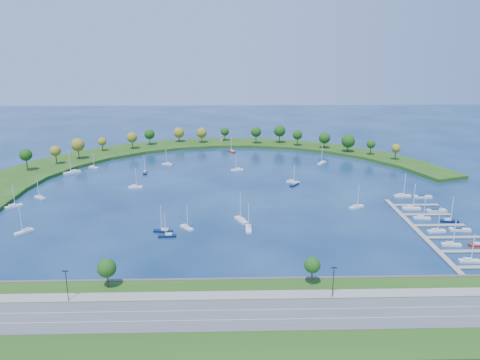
{
  "coord_description": "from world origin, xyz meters",
  "views": [
    {
      "loc": [
        -1.73,
        -242.8,
        76.85
      ],
      "look_at": [
        5.0,
        5.0,
        4.0
      ],
      "focal_mm": 35.4,
      "sensor_mm": 36.0,
      "label": 1
    }
  ],
  "objects_px": {
    "moored_boat_14": "(163,230)",
    "moored_boat_15": "(145,172)",
    "moored_boat_18": "(237,169)",
    "docked_boat_9": "(436,210)",
    "moored_boat_0": "(356,206)",
    "moored_boat_8": "(293,181)",
    "docked_boat_7": "(449,220)",
    "docked_boat_6": "(422,217)",
    "moored_boat_5": "(93,167)",
    "moored_boat_6": "(135,186)",
    "moored_boat_7": "(40,197)",
    "moored_boat_12": "(294,184)",
    "moored_boat_2": "(14,206)",
    "docked_boat_0": "(469,260)",
    "moored_boat_3": "(248,228)",
    "harbor_tower": "(221,139)",
    "moored_boat_11": "(187,227)",
    "docked_boat_8": "(411,208)",
    "moored_boat_16": "(167,164)",
    "moored_boat_9": "(232,151)",
    "moored_boat_10": "(167,235)",
    "docked_boat_5": "(460,229)",
    "moored_boat_1": "(24,231)",
    "docked_boat_2": "(451,244)",
    "docked_boat_10": "(402,195)",
    "docked_boat_4": "(436,230)",
    "moored_boat_13": "(72,172)",
    "dock_system": "(435,231)",
    "moored_boat_17": "(241,219)",
    "moored_boat_4": "(322,162)",
    "docked_boat_11": "(423,196)"
  },
  "relations": [
    {
      "from": "moored_boat_14",
      "to": "moored_boat_15",
      "type": "bearing_deg",
      "value": -65.63
    },
    {
      "from": "moored_boat_18",
      "to": "docked_boat_9",
      "type": "height_order",
      "value": "moored_boat_18"
    },
    {
      "from": "moored_boat_0",
      "to": "moored_boat_8",
      "type": "bearing_deg",
      "value": 92.69
    },
    {
      "from": "moored_boat_15",
      "to": "docked_boat_7",
      "type": "height_order",
      "value": "docked_boat_7"
    },
    {
      "from": "docked_boat_6",
      "to": "docked_boat_9",
      "type": "bearing_deg",
      "value": 49.43
    },
    {
      "from": "moored_boat_5",
      "to": "moored_boat_18",
      "type": "bearing_deg",
      "value": 20.13
    },
    {
      "from": "docked_boat_9",
      "to": "moored_boat_6",
      "type": "bearing_deg",
      "value": 161.23
    },
    {
      "from": "moored_boat_7",
      "to": "moored_boat_12",
      "type": "distance_m",
      "value": 133.95
    },
    {
      "from": "moored_boat_0",
      "to": "moored_boat_2",
      "type": "bearing_deg",
      "value": 150.82
    },
    {
      "from": "moored_boat_0",
      "to": "docked_boat_0",
      "type": "distance_m",
      "value": 64.01
    },
    {
      "from": "moored_boat_3",
      "to": "docked_boat_6",
      "type": "distance_m",
      "value": 79.34
    },
    {
      "from": "harbor_tower",
      "to": "moored_boat_3",
      "type": "distance_m",
      "value": 175.59
    },
    {
      "from": "moored_boat_2",
      "to": "moored_boat_3",
      "type": "relative_size",
      "value": 0.95
    },
    {
      "from": "moored_boat_11",
      "to": "docked_boat_8",
      "type": "relative_size",
      "value": 0.85
    },
    {
      "from": "moored_boat_12",
      "to": "moored_boat_14",
      "type": "relative_size",
      "value": 0.91
    },
    {
      "from": "moored_boat_5",
      "to": "moored_boat_16",
      "type": "bearing_deg",
      "value": 33.88
    },
    {
      "from": "moored_boat_9",
      "to": "moored_boat_10",
      "type": "relative_size",
      "value": 1.08
    },
    {
      "from": "harbor_tower",
      "to": "docked_boat_5",
      "type": "height_order",
      "value": "harbor_tower"
    },
    {
      "from": "moored_boat_10",
      "to": "moored_boat_16",
      "type": "xyz_separation_m",
      "value": [
        -14.03,
        117.8,
        -0.01
      ]
    },
    {
      "from": "moored_boat_6",
      "to": "moored_boat_7",
      "type": "relative_size",
      "value": 1.07
    },
    {
      "from": "moored_boat_6",
      "to": "docked_boat_5",
      "type": "xyz_separation_m",
      "value": [
        148.09,
        -64.84,
        -0.24
      ]
    },
    {
      "from": "docked_boat_9",
      "to": "moored_boat_1",
      "type": "bearing_deg",
      "value": -176.66
    },
    {
      "from": "docked_boat_2",
      "to": "docked_boat_10",
      "type": "distance_m",
      "value": 60.4
    },
    {
      "from": "docked_boat_6",
      "to": "docked_boat_4",
      "type": "bearing_deg",
      "value": -81.62
    },
    {
      "from": "docked_boat_9",
      "to": "docked_boat_10",
      "type": "height_order",
      "value": "docked_boat_10"
    },
    {
      "from": "docked_boat_0",
      "to": "docked_boat_5",
      "type": "distance_m",
      "value": 31.01
    },
    {
      "from": "moored_boat_6",
      "to": "docked_boat_6",
      "type": "xyz_separation_m",
      "value": [
        137.65,
        -50.76,
        -0.01
      ]
    },
    {
      "from": "moored_boat_1",
      "to": "moored_boat_10",
      "type": "height_order",
      "value": "moored_boat_1"
    },
    {
      "from": "moored_boat_6",
      "to": "moored_boat_18",
      "type": "xyz_separation_m",
      "value": [
        56.18,
        34.39,
        -0.0
      ]
    },
    {
      "from": "moored_boat_13",
      "to": "moored_boat_16",
      "type": "bearing_deg",
      "value": 161.61
    },
    {
      "from": "docked_boat_4",
      "to": "docked_boat_5",
      "type": "distance_m",
      "value": 10.53
    },
    {
      "from": "moored_boat_6",
      "to": "docked_boat_0",
      "type": "distance_m",
      "value": 166.71
    },
    {
      "from": "moored_boat_11",
      "to": "moored_boat_18",
      "type": "height_order",
      "value": "moored_boat_18"
    },
    {
      "from": "moored_boat_16",
      "to": "dock_system",
      "type": "bearing_deg",
      "value": 152.58
    },
    {
      "from": "moored_boat_12",
      "to": "moored_boat_17",
      "type": "relative_size",
      "value": 0.81
    },
    {
      "from": "moored_boat_4",
      "to": "moored_boat_10",
      "type": "xyz_separation_m",
      "value": [
        -86.68,
        -118.26,
        -0.04
      ]
    },
    {
      "from": "moored_boat_8",
      "to": "docked_boat_8",
      "type": "relative_size",
      "value": 0.86
    },
    {
      "from": "moored_boat_12",
      "to": "moored_boat_2",
      "type": "bearing_deg",
      "value": -39.47
    },
    {
      "from": "moored_boat_3",
      "to": "docked_boat_2",
      "type": "distance_m",
      "value": 80.68
    },
    {
      "from": "docked_boat_2",
      "to": "docked_boat_9",
      "type": "bearing_deg",
      "value": 84.27
    },
    {
      "from": "moored_boat_3",
      "to": "docked_boat_2",
      "type": "xyz_separation_m",
      "value": [
        78.61,
        -18.19,
        -0.04
      ]
    },
    {
      "from": "moored_boat_10",
      "to": "moored_boat_1",
      "type": "bearing_deg",
      "value": -10.11
    },
    {
      "from": "moored_boat_6",
      "to": "docked_boat_11",
      "type": "bearing_deg",
      "value": -12.18
    },
    {
      "from": "moored_boat_9",
      "to": "docked_boat_2",
      "type": "distance_m",
      "value": 185.07
    },
    {
      "from": "moored_boat_6",
      "to": "docked_boat_7",
      "type": "bearing_deg",
      "value": -24.56
    },
    {
      "from": "docked_boat_0",
      "to": "moored_boat_2",
      "type": "bearing_deg",
      "value": 166.35
    },
    {
      "from": "dock_system",
      "to": "docked_boat_8",
      "type": "xyz_separation_m",
      "value": [
        0.21,
        27.74,
        0.57
      ]
    },
    {
      "from": "docked_boat_6",
      "to": "docked_boat_9",
      "type": "xyz_separation_m",
      "value": [
        10.43,
        9.07,
        -0.18
      ]
    },
    {
      "from": "moored_boat_10",
      "to": "docked_boat_11",
      "type": "height_order",
      "value": "moored_boat_10"
    },
    {
      "from": "moored_boat_15",
      "to": "moored_boat_0",
      "type": "bearing_deg",
      "value": 52.54
    }
  ]
}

